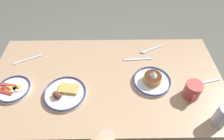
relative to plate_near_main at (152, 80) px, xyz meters
The scene contains 11 objects.
ground_plane 0.81m from the plate_near_main, ahead, with size 6.00×6.00×0.00m, color #65685A.
dining_table 0.31m from the plate_near_main, ahead, with size 1.45×0.76×0.74m.
plate_near_main is the anchor object (origin of this frame).
plate_center_pancakes 0.82m from the plate_near_main, ahead, with size 0.20×0.20×0.04m.
plate_far_companion 0.52m from the plate_near_main, ahead, with size 0.25×0.25×0.05m.
coffee_mug 0.23m from the plate_near_main, 154.63° to the left, with size 0.09×0.12×0.10m.
drinking_glass 0.41m from the plate_near_main, 138.39° to the left, with size 0.07×0.07×0.13m.
fork_near 0.84m from the plate_near_main, 14.17° to the right, with size 0.19×0.10×0.01m.
fork_far 0.21m from the plate_near_main, 72.51° to the right, with size 0.20×0.03×0.01m.
butter_knife 0.32m from the plate_near_main, behind, with size 0.22×0.07×0.01m.
tea_spoon 0.29m from the plate_near_main, 93.89° to the right, with size 0.17×0.09×0.01m.
Camera 1 is at (-0.03, 0.78, 1.68)m, focal length 31.36 mm.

